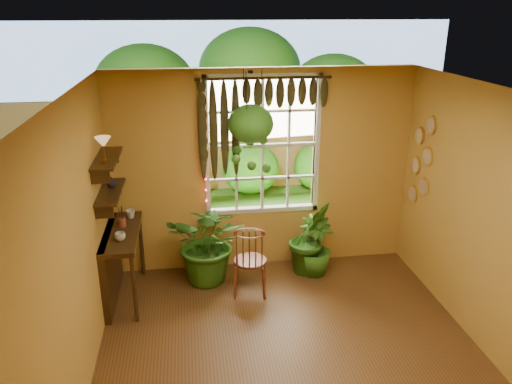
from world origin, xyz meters
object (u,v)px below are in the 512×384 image
Objects in this scene: counter_ledge at (115,258)px; hanging_basket at (251,130)px; windsor_chair at (250,270)px; potted_plant_mid at (309,237)px; potted_plant_left at (210,242)px.

hanging_basket reaches higher than counter_ledge.
windsor_chair is 0.87× the size of hanging_basket.
potted_plant_mid reaches higher than counter_ledge.
windsor_chair is at bearing -4.10° from counter_ledge.
potted_plant_mid is (2.49, 0.31, -0.04)m from counter_ledge.
potted_plant_left is (-0.47, 0.37, 0.24)m from windsor_chair.
hanging_basket reaches higher than windsor_chair.
potted_plant_left is (1.16, 0.25, 0.01)m from counter_ledge.
counter_ledge is 1.19m from potted_plant_left.
counter_ledge is at bearing -167.65° from potted_plant_left.
potted_plant_mid is (0.86, 0.43, 0.19)m from windsor_chair.
counter_ledge is at bearing -174.86° from windsor_chair.
windsor_chair is at bearing -153.45° from potted_plant_mid.
potted_plant_mid is at bearing -5.38° from hanging_basket.
hanging_basket is (0.55, 0.13, 1.42)m from potted_plant_left.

